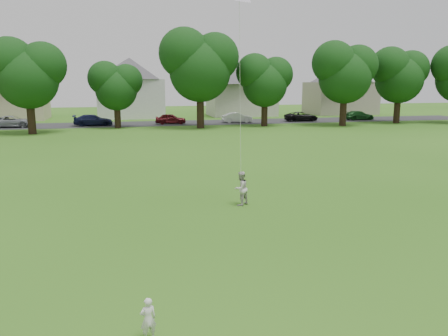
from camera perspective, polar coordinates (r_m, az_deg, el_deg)
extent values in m
plane|color=#2B5C15|center=(12.08, -5.65, -12.95)|extent=(160.00, 160.00, 0.00)
cube|color=#2D2D30|center=(53.19, -11.71, 5.65)|extent=(90.00, 7.00, 0.01)
imported|color=silver|center=(9.01, -9.89, -18.86)|extent=(0.37, 0.29, 0.88)
imported|color=beige|center=(17.66, 2.22, -2.69)|extent=(0.86, 0.81, 1.39)
cylinder|color=white|center=(16.84, 2.12, 9.97)|extent=(0.01, 0.01, 7.17)
cylinder|color=black|center=(45.87, -23.89, 6.28)|extent=(0.74, 0.74, 3.51)
cylinder|color=black|center=(48.89, -13.74, 6.71)|extent=(0.68, 0.68, 2.76)
cylinder|color=black|center=(47.46, -3.11, 7.69)|extent=(0.79, 0.79, 4.09)
cylinder|color=black|center=(49.90, 5.30, 7.27)|extent=(0.71, 0.71, 3.12)
cylinder|color=black|center=(51.83, 15.30, 7.38)|extent=(0.75, 0.75, 3.66)
cylinder|color=black|center=(57.31, 21.67, 7.23)|extent=(0.74, 0.74, 3.50)
imported|color=gray|center=(53.42, -25.90, 5.48)|extent=(4.60, 2.19, 1.27)
imported|color=#121739|center=(52.22, -16.73, 6.01)|extent=(4.38, 1.84, 1.26)
imported|color=#551115|center=(52.43, -6.97, 6.40)|extent=(3.76, 1.87, 1.23)
imported|color=#B3B3B3|center=(53.93, 1.74, 6.60)|extent=(3.73, 1.46, 1.21)
imported|color=black|center=(56.69, 10.06, 6.64)|extent=(4.33, 2.16, 1.18)
imported|color=#1A4F1E|center=(60.33, 17.21, 6.58)|extent=(4.10, 1.77, 1.18)
cube|color=#BEAE8E|center=(64.67, -26.51, 7.78)|extent=(9.86, 6.52, 4.76)
pyramid|color=#454247|center=(64.67, -26.90, 12.19)|extent=(14.23, 14.23, 2.62)
cube|color=silver|center=(63.00, -12.07, 8.87)|extent=(8.87, 7.30, 5.28)
pyramid|color=#454247|center=(63.04, -12.28, 13.91)|extent=(12.80, 12.80, 2.91)
cube|color=beige|center=(65.35, 2.27, 8.90)|extent=(9.37, 6.70, 4.64)
pyramid|color=#454247|center=(65.34, 2.30, 13.17)|extent=(13.51, 13.51, 2.55)
cube|color=#A49988|center=(71.29, 14.92, 8.82)|extent=(9.76, 7.01, 4.87)
pyramid|color=#454247|center=(71.29, 15.13, 12.92)|extent=(14.08, 14.08, 2.68)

